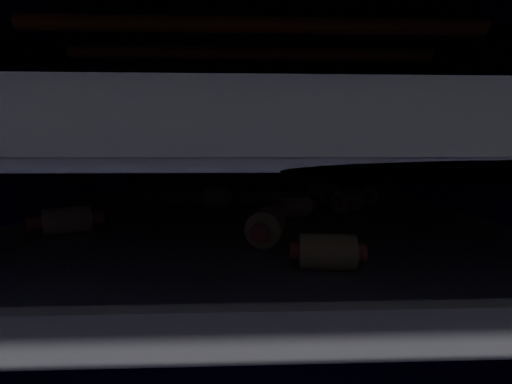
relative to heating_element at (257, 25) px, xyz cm
name	(u,v)px	position (x,y,z in cm)	size (l,w,h in cm)	color
ground_plane	(257,353)	(0.00, 0.00, -31.93)	(55.34, 51.12, 1.20)	#0C1138
oven_wall_back	(251,169)	(0.00, 24.96, -14.51)	(55.34, 1.20, 33.64)	#0C1138
heating_element	(257,25)	(0.00, 0.00, 0.00)	(42.35, 19.33, 1.46)	#F25919
oven_rack_lower	(257,242)	(0.00, 0.00, -20.21)	(50.38, 47.75, 0.57)	#B7B7BC
baking_tray_lower	(257,234)	(0.00, 0.00, -19.39)	(42.71, 38.19, 2.31)	#4C4C51
pig_in_blanket_lower_0	(370,195)	(17.03, 15.36, -17.81)	(3.83, 4.69, 2.77)	tan
pig_in_blanket_lower_1	(347,201)	(12.12, 10.08, -17.75)	(4.62, 4.04, 2.89)	tan
pig_in_blanket_lower_2	(324,194)	(10.37, 15.31, -17.59)	(3.98, 5.23, 3.20)	tan
pig_in_blanket_lower_3	(327,252)	(4.36, -10.25, -17.99)	(5.13, 2.87, 2.41)	tan
pig_in_blanket_lower_4	(266,226)	(0.65, -4.02, -17.69)	(3.71, 5.31, 3.01)	tan
pig_in_blanket_lower_5	(67,220)	(-18.11, 0.00, -17.91)	(6.14, 4.49, 2.57)	tan
pig_in_blanket_lower_6	(294,206)	(4.69, 6.73, -17.86)	(5.44, 3.57, 2.66)	tan
pig_in_blanket_lower_7	(218,197)	(-4.90, 14.46, -17.74)	(5.12, 3.72, 2.90)	tan
oven_rack_upper	(257,156)	(0.00, 0.00, -11.80)	(50.48, 47.75, 0.67)	#B7B7BC
baking_tray_upper	(257,144)	(0.00, 0.00, -10.70)	(42.71, 38.19, 3.02)	silver
pig_in_blanket_upper_0	(220,129)	(-4.14, 10.74, -8.62)	(4.90, 4.26, 3.30)	tan
pig_in_blanket_upper_1	(386,127)	(13.92, 3.51, -8.84)	(3.75, 5.87, 2.87)	tan
pig_in_blanket_upper_2	(53,112)	(-13.83, -8.71, -8.73)	(5.61, 3.32, 3.08)	tan
pig_in_blanket_upper_3	(363,114)	(7.11, -8.23, -8.69)	(3.27, 4.95, 3.16)	tan
pig_in_blanket_upper_4	(109,123)	(-14.14, 1.24, -8.65)	(5.05, 5.50, 3.24)	tan
pig_in_blanket_upper_5	(298,130)	(4.87, 6.07, -8.97)	(4.70, 3.65, 2.59)	tan
pig_in_blanket_upper_6	(256,127)	(0.12, 5.92, -8.69)	(5.40, 3.96, 3.16)	tan
pig_in_blanket_upper_7	(245,122)	(-1.10, -4.41, -8.96)	(6.27, 3.21, 2.63)	tan
pig_in_blanket_upper_8	(231,128)	(-2.52, 1.93, -9.05)	(5.18, 5.22, 2.45)	tan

